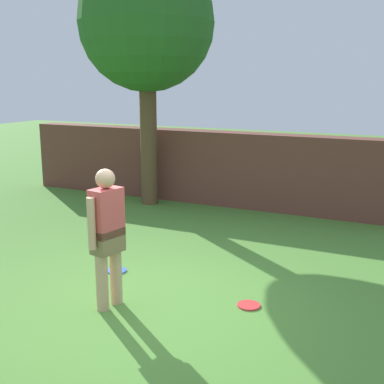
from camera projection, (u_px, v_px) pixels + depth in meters
The scene contains 6 objects.
ground_plane at pixel (143, 304), 5.90m from camera, with size 40.00×40.00×0.00m, color #4C8433.
brick_wall at pixel (202, 167), 10.67m from camera, with size 8.40×0.50×1.52m, color brown.
tree at pixel (146, 24), 9.89m from camera, with size 2.70×2.70×5.00m.
person at pixel (107, 232), 5.66m from camera, with size 0.29×0.53×1.62m.
frisbee_red at pixel (249, 305), 5.85m from camera, with size 0.27×0.27×0.02m, color red.
frisbee_blue at pixel (117, 271), 6.91m from camera, with size 0.27×0.27×0.02m, color blue.
Camera 1 is at (2.90, -4.67, 2.58)m, focal length 47.16 mm.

